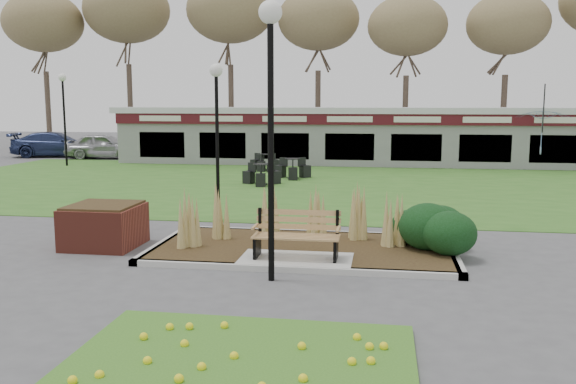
# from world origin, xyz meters

# --- Properties ---
(ground) EXTENTS (100.00, 100.00, 0.00)m
(ground) POSITION_xyz_m (0.00, 0.00, 0.00)
(ground) COLOR #515154
(ground) RESTS_ON ground
(lawn) EXTENTS (34.00, 16.00, 0.02)m
(lawn) POSITION_xyz_m (0.00, 12.00, 0.01)
(lawn) COLOR #336B21
(lawn) RESTS_ON ground
(flower_bed) EXTENTS (4.20, 3.00, 0.16)m
(flower_bed) POSITION_xyz_m (0.00, -4.60, 0.07)
(flower_bed) COLOR #3B7220
(flower_bed) RESTS_ON ground
(planting_bed) EXTENTS (6.75, 3.40, 1.27)m
(planting_bed) POSITION_xyz_m (1.27, 1.35, 0.37)
(planting_bed) COLOR #321F14
(planting_bed) RESTS_ON ground
(park_bench) EXTENTS (1.70, 0.66, 0.93)m
(park_bench) POSITION_xyz_m (0.00, 0.25, 0.59)
(park_bench) COLOR #A97D4C
(park_bench) RESTS_ON ground
(brick_planter) EXTENTS (1.50, 1.50, 0.95)m
(brick_planter) POSITION_xyz_m (-4.40, 1.00, 0.48)
(brick_planter) COLOR brown
(brick_planter) RESTS_ON ground
(food_pavilion) EXTENTS (24.60, 3.40, 2.90)m
(food_pavilion) POSITION_xyz_m (0.00, 19.96, 1.48)
(food_pavilion) COLOR gray
(food_pavilion) RESTS_ON ground
(tree_backdrop) EXTENTS (47.24, 5.24, 10.36)m
(tree_backdrop) POSITION_xyz_m (0.00, 28.00, 8.36)
(tree_backdrop) COLOR #47382B
(tree_backdrop) RESTS_ON ground
(lamp_post_near_left) EXTENTS (0.40, 0.40, 4.86)m
(lamp_post_near_left) POSITION_xyz_m (-0.28, -0.98, 3.54)
(lamp_post_near_left) COLOR black
(lamp_post_near_left) RESTS_ON ground
(lamp_post_mid_left) EXTENTS (0.34, 0.34, 4.16)m
(lamp_post_mid_left) POSITION_xyz_m (-2.71, 4.27, 3.03)
(lamp_post_mid_left) COLOR black
(lamp_post_mid_left) RESTS_ON ground
(lamp_post_far_left) EXTENTS (0.38, 0.38, 4.56)m
(lamp_post_far_left) POSITION_xyz_m (-14.00, 16.87, 3.32)
(lamp_post_far_left) COLOR black
(lamp_post_far_left) RESTS_ON ground
(bistro_set_a) EXTENTS (1.49, 1.40, 0.80)m
(bistro_set_a) POSITION_xyz_m (-2.98, 11.45, 0.29)
(bistro_set_a) COLOR black
(bistro_set_a) RESTS_ON ground
(bistro_set_b) EXTENTS (1.43, 1.26, 0.76)m
(bistro_set_b) POSITION_xyz_m (-3.85, 16.36, 0.27)
(bistro_set_b) COLOR black
(bistro_set_b) RESTS_ON ground
(bistro_set_c) EXTENTS (1.54, 1.45, 0.83)m
(bistro_set_c) POSITION_xyz_m (-2.07, 13.60, 0.30)
(bistro_set_c) COLOR black
(bistro_set_c) RESTS_ON ground
(patio_umbrella) EXTENTS (2.51, 2.55, 2.88)m
(patio_umbrella) POSITION_xyz_m (8.80, 18.00, 1.83)
(patio_umbrella) COLOR black
(patio_umbrella) RESTS_ON ground
(car_silver) EXTENTS (4.46, 2.43, 1.44)m
(car_silver) POSITION_xyz_m (-13.97, 21.00, 0.72)
(car_silver) COLOR #A2A2A7
(car_silver) RESTS_ON ground
(car_black) EXTENTS (3.95, 1.84, 1.25)m
(car_black) POSITION_xyz_m (-12.83, 27.00, 0.63)
(car_black) COLOR black
(car_black) RESTS_ON ground
(car_blue) EXTENTS (5.32, 3.24, 1.44)m
(car_blue) POSITION_xyz_m (-17.28, 21.67, 0.72)
(car_blue) COLOR navy
(car_blue) RESTS_ON ground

